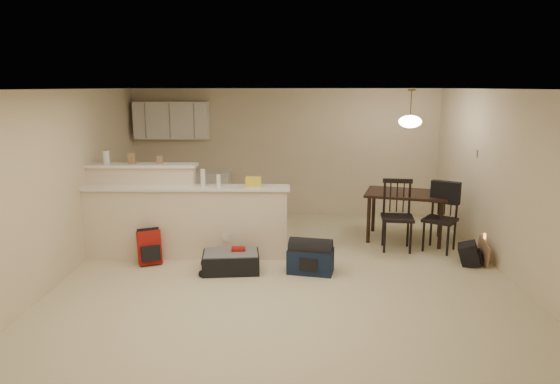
{
  "coord_description": "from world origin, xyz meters",
  "views": [
    {
      "loc": [
        -0.04,
        -6.3,
        2.53
      ],
      "look_at": [
        -0.1,
        0.7,
        1.05
      ],
      "focal_mm": 32.0,
      "sensor_mm": 36.0,
      "label": 1
    }
  ],
  "objects_px": {
    "suitcase": "(231,262)",
    "dining_chair_near": "(397,216)",
    "dining_table": "(406,198)",
    "black_daypack": "(469,254)",
    "red_backpack": "(149,247)",
    "pendant_lamp": "(410,121)",
    "dining_chair_far": "(440,218)",
    "navy_duffel": "(311,261)"
  },
  "relations": [
    {
      "from": "suitcase",
      "to": "dining_chair_near",
      "type": "bearing_deg",
      "value": 15.76
    },
    {
      "from": "dining_table",
      "to": "dining_chair_near",
      "type": "relative_size",
      "value": 1.35
    },
    {
      "from": "suitcase",
      "to": "black_daypack",
      "type": "height_order",
      "value": "black_daypack"
    },
    {
      "from": "black_daypack",
      "to": "red_backpack",
      "type": "bearing_deg",
      "value": 109.88
    },
    {
      "from": "pendant_lamp",
      "to": "dining_chair_far",
      "type": "relative_size",
      "value": 0.58
    },
    {
      "from": "dining_table",
      "to": "navy_duffel",
      "type": "distance_m",
      "value": 2.33
    },
    {
      "from": "dining_chair_far",
      "to": "suitcase",
      "type": "distance_m",
      "value": 3.33
    },
    {
      "from": "suitcase",
      "to": "black_daypack",
      "type": "relative_size",
      "value": 2.24
    },
    {
      "from": "pendant_lamp",
      "to": "navy_duffel",
      "type": "distance_m",
      "value": 2.91
    },
    {
      "from": "dining_table",
      "to": "suitcase",
      "type": "relative_size",
      "value": 1.92
    },
    {
      "from": "dining_table",
      "to": "black_daypack",
      "type": "xyz_separation_m",
      "value": [
        0.66,
        -1.19,
        -0.56
      ]
    },
    {
      "from": "navy_duffel",
      "to": "pendant_lamp",
      "type": "bearing_deg",
      "value": 55.03
    },
    {
      "from": "dining_chair_far",
      "to": "dining_chair_near",
      "type": "bearing_deg",
      "value": -149.26
    },
    {
      "from": "navy_duffel",
      "to": "black_daypack",
      "type": "relative_size",
      "value": 1.79
    },
    {
      "from": "pendant_lamp",
      "to": "suitcase",
      "type": "height_order",
      "value": "pendant_lamp"
    },
    {
      "from": "dining_chair_far",
      "to": "black_daypack",
      "type": "height_order",
      "value": "dining_chair_far"
    },
    {
      "from": "dining_table",
      "to": "dining_chair_near",
      "type": "bearing_deg",
      "value": -99.02
    },
    {
      "from": "red_backpack",
      "to": "navy_duffel",
      "type": "height_order",
      "value": "red_backpack"
    },
    {
      "from": "dining_table",
      "to": "navy_duffel",
      "type": "xyz_separation_m",
      "value": [
        -1.66,
        -1.54,
        -0.55
      ]
    },
    {
      "from": "dining_table",
      "to": "dining_chair_near",
      "type": "distance_m",
      "value": 0.61
    },
    {
      "from": "navy_duffel",
      "to": "dining_chair_far",
      "type": "bearing_deg",
      "value": 37.23
    },
    {
      "from": "dining_table",
      "to": "red_backpack",
      "type": "relative_size",
      "value": 3.06
    },
    {
      "from": "suitcase",
      "to": "red_backpack",
      "type": "height_order",
      "value": "red_backpack"
    },
    {
      "from": "dining_table",
      "to": "black_daypack",
      "type": "distance_m",
      "value": 1.47
    },
    {
      "from": "pendant_lamp",
      "to": "red_backpack",
      "type": "distance_m",
      "value": 4.51
    },
    {
      "from": "pendant_lamp",
      "to": "navy_duffel",
      "type": "xyz_separation_m",
      "value": [
        -1.66,
        -1.54,
        -1.82
      ]
    },
    {
      "from": "dining_chair_far",
      "to": "red_backpack",
      "type": "bearing_deg",
      "value": -137.69
    },
    {
      "from": "dining_table",
      "to": "pendant_lamp",
      "type": "xyz_separation_m",
      "value": [
        0.0,
        0.0,
        1.28
      ]
    },
    {
      "from": "dining_chair_near",
      "to": "suitcase",
      "type": "xyz_separation_m",
      "value": [
        -2.51,
        -0.96,
        -0.42
      ]
    },
    {
      "from": "pendant_lamp",
      "to": "dining_chair_far",
      "type": "xyz_separation_m",
      "value": [
        0.4,
        -0.58,
        -1.46
      ]
    },
    {
      "from": "pendant_lamp",
      "to": "dining_chair_near",
      "type": "height_order",
      "value": "pendant_lamp"
    },
    {
      "from": "dining_chair_far",
      "to": "red_backpack",
      "type": "height_order",
      "value": "dining_chair_far"
    },
    {
      "from": "dining_table",
      "to": "black_daypack",
      "type": "height_order",
      "value": "dining_table"
    },
    {
      "from": "dining_chair_far",
      "to": "suitcase",
      "type": "xyz_separation_m",
      "value": [
        -3.17,
        -0.92,
        -0.4
      ]
    },
    {
      "from": "pendant_lamp",
      "to": "dining_chair_near",
      "type": "bearing_deg",
      "value": -115.45
    },
    {
      "from": "dining_chair_near",
      "to": "red_backpack",
      "type": "height_order",
      "value": "dining_chair_near"
    },
    {
      "from": "red_backpack",
      "to": "black_daypack",
      "type": "distance_m",
      "value": 4.65
    },
    {
      "from": "suitcase",
      "to": "dining_table",
      "type": "bearing_deg",
      "value": 23.21
    },
    {
      "from": "dining_chair_near",
      "to": "red_backpack",
      "type": "relative_size",
      "value": 2.27
    },
    {
      "from": "red_backpack",
      "to": "dining_table",
      "type": "bearing_deg",
      "value": -5.87
    },
    {
      "from": "pendant_lamp",
      "to": "dining_chair_near",
      "type": "relative_size",
      "value": 0.56
    },
    {
      "from": "suitcase",
      "to": "pendant_lamp",
      "type": "bearing_deg",
      "value": 23.21
    }
  ]
}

